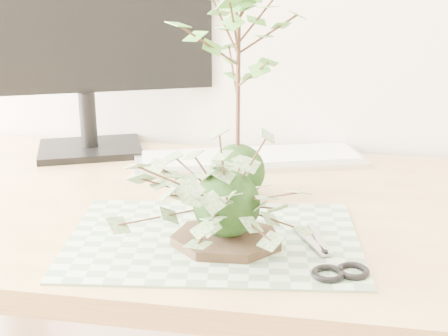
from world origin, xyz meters
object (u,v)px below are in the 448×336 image
(desk, at_px, (235,249))
(ivy_kokedama, at_px, (227,174))
(monitor, at_px, (83,23))
(maple_kokedama, at_px, (238,35))
(keyboard, at_px, (250,159))

(desk, bearing_deg, ivy_kokedama, -85.85)
(ivy_kokedama, bearing_deg, monitor, 131.90)
(ivy_kokedama, relative_size, maple_kokedama, 0.86)
(ivy_kokedama, xyz_separation_m, maple_kokedama, (-0.02, 0.21, 0.18))
(desk, relative_size, monitor, 3.00)
(desk, distance_m, maple_kokedama, 0.39)
(monitor, bearing_deg, desk, -57.64)
(keyboard, bearing_deg, ivy_kokedama, -105.38)
(desk, xyz_separation_m, ivy_kokedama, (0.01, -0.17, 0.21))
(keyboard, height_order, monitor, monitor)
(keyboard, bearing_deg, maple_kokedama, -106.97)
(keyboard, bearing_deg, monitor, 158.67)
(ivy_kokedama, relative_size, keyboard, 0.70)
(ivy_kokedama, relative_size, monitor, 0.68)
(desk, xyz_separation_m, keyboard, (-0.01, 0.24, 0.10))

